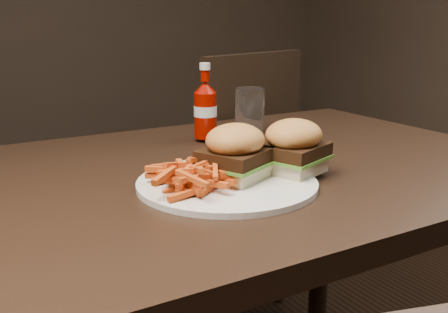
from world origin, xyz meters
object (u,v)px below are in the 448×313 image
dining_table (232,175)px  tumbler (250,111)px  chair_far (207,193)px  plate (227,183)px  ketchup_bottle (205,115)px

dining_table → tumbler: (0.19, 0.22, 0.08)m
dining_table → chair_far: (0.32, 0.70, -0.30)m
dining_table → plate: (-0.08, -0.11, 0.03)m
dining_table → ketchup_bottle: (0.05, 0.21, 0.08)m
tumbler → dining_table: bearing=-129.6°
chair_far → tumbler: size_ratio=4.07×
chair_far → ketchup_bottle: ketchup_bottle is taller
plate → tumbler: bearing=51.8°
plate → ketchup_bottle: (0.13, 0.32, 0.06)m
dining_table → tumbler: bearing=50.4°
chair_far → ketchup_bottle: size_ratio=4.43×
dining_table → ketchup_bottle: size_ratio=11.55×
plate → tumbler: (0.26, 0.33, 0.05)m
chair_far → plate: 0.95m
ketchup_bottle → tumbler: size_ratio=0.92×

